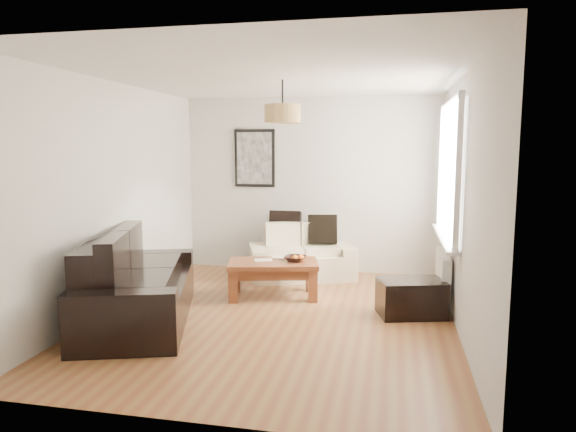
% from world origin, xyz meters
% --- Properties ---
extents(floor, '(4.50, 4.50, 0.00)m').
position_xyz_m(floor, '(0.00, 0.00, 0.00)').
color(floor, brown).
rests_on(floor, ground).
extents(ceiling, '(3.80, 4.50, 0.00)m').
position_xyz_m(ceiling, '(0.00, 0.00, 2.60)').
color(ceiling, white).
rests_on(ceiling, floor).
extents(wall_back, '(3.80, 0.04, 2.60)m').
position_xyz_m(wall_back, '(0.00, 2.25, 1.30)').
color(wall_back, silver).
rests_on(wall_back, floor).
extents(wall_front, '(3.80, 0.04, 2.60)m').
position_xyz_m(wall_front, '(0.00, -2.25, 1.30)').
color(wall_front, silver).
rests_on(wall_front, floor).
extents(wall_left, '(0.04, 4.50, 2.60)m').
position_xyz_m(wall_left, '(-1.90, 0.00, 1.30)').
color(wall_left, silver).
rests_on(wall_left, floor).
extents(wall_right, '(0.04, 4.50, 2.60)m').
position_xyz_m(wall_right, '(1.90, 0.00, 1.30)').
color(wall_right, silver).
rests_on(wall_right, floor).
extents(window_bay, '(0.14, 1.90, 1.60)m').
position_xyz_m(window_bay, '(1.86, 0.80, 1.60)').
color(window_bay, white).
rests_on(window_bay, wall_right).
extents(radiator, '(0.10, 0.90, 0.52)m').
position_xyz_m(radiator, '(1.82, 0.80, 0.38)').
color(radiator, white).
rests_on(radiator, wall_right).
extents(poster, '(0.62, 0.04, 0.87)m').
position_xyz_m(poster, '(-0.85, 2.22, 1.70)').
color(poster, black).
rests_on(poster, wall_back).
extents(pendant_shade, '(0.40, 0.40, 0.20)m').
position_xyz_m(pendant_shade, '(0.00, 0.30, 2.23)').
color(pendant_shade, tan).
rests_on(pendant_shade, ceiling).
extents(loveseat_cream, '(1.64, 1.23, 0.73)m').
position_xyz_m(loveseat_cream, '(-0.04, 1.78, 0.36)').
color(loveseat_cream, beige).
rests_on(loveseat_cream, floor).
extents(sofa_leather, '(1.58, 2.27, 0.89)m').
position_xyz_m(sofa_leather, '(-1.43, -0.41, 0.45)').
color(sofa_leather, black).
rests_on(sofa_leather, floor).
extents(coffee_table, '(1.21, 0.84, 0.45)m').
position_xyz_m(coffee_table, '(-0.22, 0.76, 0.23)').
color(coffee_table, brown).
rests_on(coffee_table, floor).
extents(ottoman, '(0.81, 0.63, 0.41)m').
position_xyz_m(ottoman, '(1.45, 0.36, 0.20)').
color(ottoman, black).
rests_on(ottoman, floor).
extents(cushion_left, '(0.46, 0.15, 0.46)m').
position_xyz_m(cushion_left, '(-0.33, 1.96, 0.70)').
color(cushion_left, black).
rests_on(cushion_left, loveseat_cream).
extents(cushion_right, '(0.44, 0.21, 0.42)m').
position_xyz_m(cushion_right, '(0.23, 1.96, 0.68)').
color(cushion_right, black).
rests_on(cushion_right, loveseat_cream).
extents(fruit_bowl, '(0.30, 0.30, 0.07)m').
position_xyz_m(fruit_bowl, '(0.05, 0.82, 0.48)').
color(fruit_bowl, black).
rests_on(fruit_bowl, coffee_table).
extents(orange_a, '(0.10, 0.10, 0.08)m').
position_xyz_m(orange_a, '(0.11, 0.85, 0.49)').
color(orange_a, '#FF5B15').
rests_on(orange_a, fruit_bowl).
extents(orange_b, '(0.10, 0.10, 0.09)m').
position_xyz_m(orange_b, '(0.11, 0.83, 0.49)').
color(orange_b, '#EC5213').
rests_on(orange_b, fruit_bowl).
extents(orange_c, '(0.10, 0.10, 0.08)m').
position_xyz_m(orange_c, '(0.04, 0.82, 0.49)').
color(orange_c, orange).
rests_on(orange_c, fruit_bowl).
extents(papers, '(0.25, 0.21, 0.01)m').
position_xyz_m(papers, '(-0.36, 0.80, 0.45)').
color(papers, white).
rests_on(papers, coffee_table).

